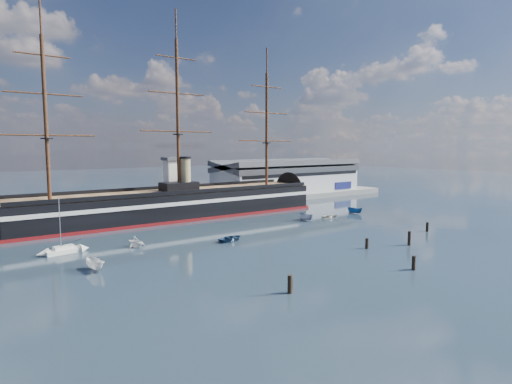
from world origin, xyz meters
TOP-DOWN VIEW (x-y plane):
  - ground at (0.00, 40.00)m, footprint 600.00×600.00m
  - quay at (10.00, 76.00)m, footprint 180.00×18.00m
  - warehouse at (58.00, 80.00)m, footprint 63.00×21.00m
  - quay_tower at (3.00, 73.00)m, footprint 5.00×5.00m
  - warship at (-4.93, 60.00)m, footprint 113.00×17.61m
  - sailboat at (-37.99, 36.26)m, footprint 7.02×2.96m
  - motorboat_a at (-36.69, 20.81)m, footprint 6.48×2.62m
  - motorboat_b at (-6.44, 25.84)m, footprint 2.24×3.99m
  - motorboat_c at (24.31, 34.45)m, footprint 6.57×2.68m
  - motorboat_d at (-24.95, 33.10)m, footprint 7.39×5.06m
  - motorboat_e at (32.75, 33.17)m, footprint 1.82×3.54m
  - motorboat_f at (44.88, 34.41)m, footprint 6.19×3.21m
  - piling_near_left at (-18.44, -6.64)m, footprint 0.64×0.64m
  - piling_near_mid at (5.49, -10.64)m, footprint 0.64×0.64m
  - piling_near_right at (20.65, 0.06)m, footprint 0.64×0.64m
  - piling_far_right at (36.96, 5.76)m, footprint 0.64×0.64m
  - piling_extra at (11.35, 3.54)m, footprint 0.64×0.64m

SIDE VIEW (x-z plane):
  - ground at x=0.00m, z-range 0.00..0.00m
  - quay at x=10.00m, z-range -1.00..1.00m
  - motorboat_a at x=-36.69m, z-range -1.28..1.28m
  - motorboat_b at x=-6.44m, z-range -0.88..0.88m
  - motorboat_c at x=24.31m, z-range -1.29..1.29m
  - motorboat_d at x=-24.95m, z-range -1.25..1.25m
  - motorboat_e at x=32.75m, z-range -0.79..0.79m
  - motorboat_f at x=44.88m, z-range -1.18..1.18m
  - piling_near_left at x=-18.44m, z-range -1.66..1.66m
  - piling_near_mid at x=5.49m, z-range -1.54..1.54m
  - piling_near_right at x=20.65m, z-range -1.83..1.83m
  - piling_far_right at x=36.96m, z-range -1.47..1.47m
  - piling_extra at x=11.35m, z-range -1.42..1.42m
  - sailboat at x=-37.99m, z-range -4.75..6.13m
  - warship at x=-4.93m, z-range -22.93..31.01m
  - warehouse at x=58.00m, z-range 2.18..13.78m
  - quay_tower at x=3.00m, z-range 2.25..17.25m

